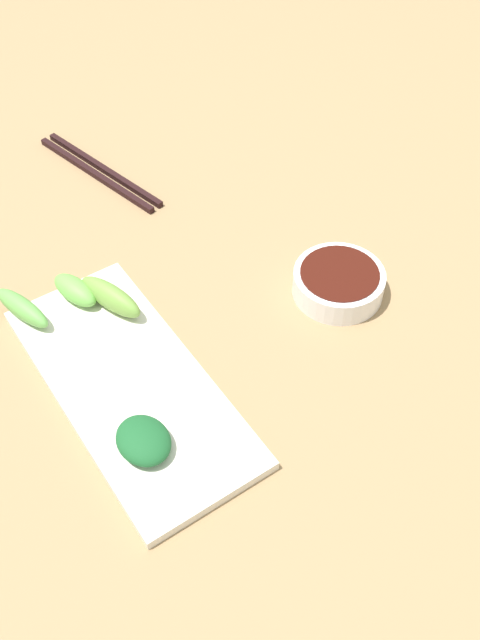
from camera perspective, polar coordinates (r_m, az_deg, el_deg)
tabletop at (r=0.79m, az=-1.82°, el=-3.75°), size 2.10×2.10×0.02m
sauce_bowl at (r=0.84m, az=7.85°, el=3.04°), size 0.11×0.11×0.03m
serving_plate at (r=0.76m, az=-8.69°, el=-5.14°), size 0.14×0.33×0.01m
broccoli_stalk_0 at (r=0.82m, az=-10.24°, el=1.83°), size 0.05×0.09×0.03m
broccoli_stalk_1 at (r=0.83m, az=-16.92°, el=0.92°), size 0.04×0.09×0.02m
broccoli_leafy_2 at (r=0.70m, az=-7.68°, el=-9.47°), size 0.05×0.06×0.02m
broccoli_stalk_3 at (r=0.84m, az=-12.97°, el=2.33°), size 0.04×0.07×0.03m
chopsticks at (r=1.03m, az=-11.11°, el=11.50°), size 0.08×0.23×0.01m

